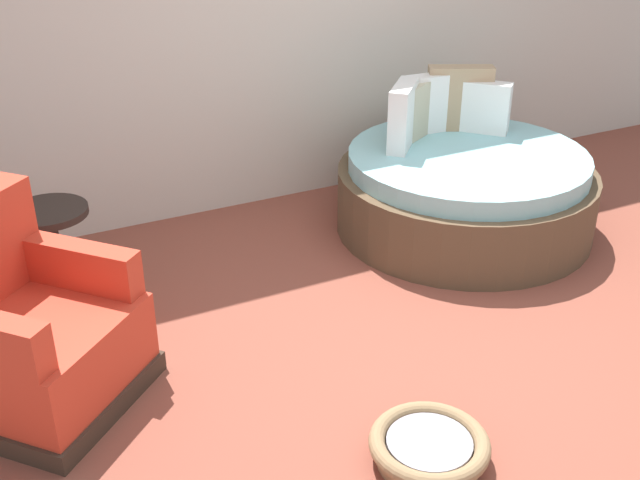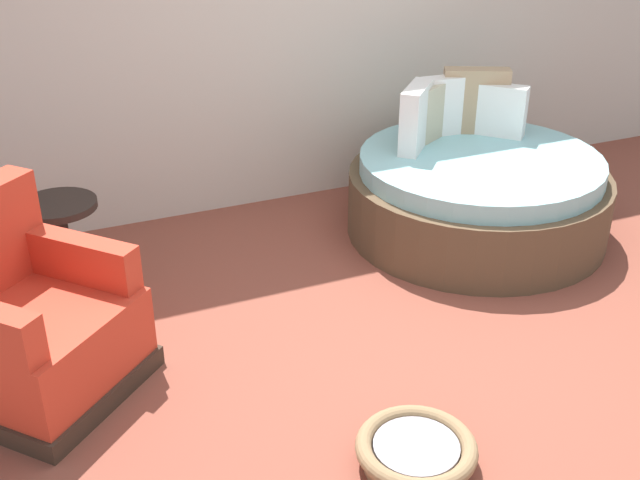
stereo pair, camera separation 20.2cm
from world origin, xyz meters
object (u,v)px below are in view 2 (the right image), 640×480
at_px(red_armchair, 27,327).
at_px(side_table, 59,217).
at_px(pet_basket, 416,452).
at_px(round_daybed, 476,190).

height_order(red_armchair, side_table, red_armchair).
relative_size(pet_basket, side_table, 0.98).
xyz_separation_m(round_daybed, side_table, (-2.56, 0.34, 0.14)).
xyz_separation_m(round_daybed, red_armchair, (-2.83, -0.59, 0.04)).
relative_size(round_daybed, red_armchair, 1.49).
bearing_deg(round_daybed, red_armchair, -168.16).
height_order(round_daybed, red_armchair, round_daybed).
relative_size(round_daybed, pet_basket, 3.29).
distance_m(round_daybed, pet_basket, 2.30).
bearing_deg(red_armchair, round_daybed, 11.84).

